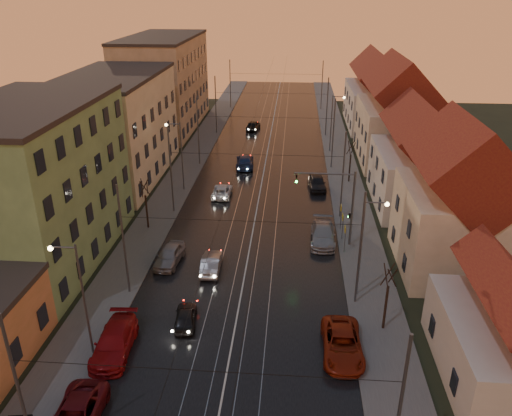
% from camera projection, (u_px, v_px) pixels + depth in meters
% --- Properties ---
extents(ground, '(160.00, 160.00, 0.00)m').
position_uv_depth(ground, '(225.00, 384.00, 29.69)').
color(ground, black).
rests_on(ground, ground).
extents(road, '(16.00, 120.00, 0.04)m').
position_uv_depth(road, '(265.00, 164.00, 66.04)').
color(road, black).
rests_on(road, ground).
extents(sidewalk_left, '(4.00, 120.00, 0.15)m').
position_uv_depth(sidewalk_left, '(191.00, 161.00, 66.73)').
color(sidewalk_left, '#4C4C4C').
rests_on(sidewalk_left, ground).
extents(sidewalk_right, '(4.00, 120.00, 0.15)m').
position_uv_depth(sidewalk_right, '(341.00, 165.00, 65.31)').
color(sidewalk_right, '#4C4C4C').
rests_on(sidewalk_right, ground).
extents(tram_rail_0, '(0.06, 120.00, 0.03)m').
position_uv_depth(tram_rail_0, '(249.00, 163.00, 66.18)').
color(tram_rail_0, gray).
rests_on(tram_rail_0, road).
extents(tram_rail_1, '(0.06, 120.00, 0.03)m').
position_uv_depth(tram_rail_1, '(259.00, 163.00, 66.08)').
color(tram_rail_1, gray).
rests_on(tram_rail_1, road).
extents(tram_rail_2, '(0.06, 120.00, 0.03)m').
position_uv_depth(tram_rail_2, '(271.00, 164.00, 65.97)').
color(tram_rail_2, gray).
rests_on(tram_rail_2, road).
extents(tram_rail_3, '(0.06, 120.00, 0.03)m').
position_uv_depth(tram_rail_3, '(282.00, 164.00, 65.87)').
color(tram_rail_3, gray).
rests_on(tram_rail_3, road).
extents(apartment_left_1, '(10.00, 18.00, 13.00)m').
position_uv_depth(apartment_left_1, '(35.00, 187.00, 40.99)').
color(apartment_left_1, '#598152').
rests_on(apartment_left_1, ground).
extents(apartment_left_2, '(10.00, 20.00, 12.00)m').
position_uv_depth(apartment_left_2, '(116.00, 129.00, 59.37)').
color(apartment_left_2, '#B6B08D').
rests_on(apartment_left_2, ground).
extents(apartment_left_3, '(10.00, 24.00, 14.00)m').
position_uv_depth(apartment_left_3, '(165.00, 84.00, 80.77)').
color(apartment_left_3, '#8B785A').
rests_on(apartment_left_3, ground).
extents(house_right_1, '(8.67, 10.20, 10.80)m').
position_uv_depth(house_right_1, '(459.00, 207.00, 39.89)').
color(house_right_1, '#C0B294').
rests_on(house_right_1, ground).
extents(house_right_2, '(9.18, 12.24, 9.20)m').
position_uv_depth(house_right_2, '(421.00, 164.00, 52.03)').
color(house_right_2, beige).
rests_on(house_right_2, ground).
extents(house_right_3, '(9.18, 14.28, 11.50)m').
position_uv_depth(house_right_3, '(397.00, 118.00, 65.19)').
color(house_right_3, '#C0B294').
rests_on(house_right_3, ground).
extents(house_right_4, '(9.18, 16.32, 10.00)m').
position_uv_depth(house_right_4, '(376.00, 95.00, 81.86)').
color(house_right_4, beige).
rests_on(house_right_4, ground).
extents(catenary_pole_l_0, '(0.16, 0.16, 9.00)m').
position_uv_depth(catenary_pole_l_0, '(20.00, 394.00, 23.00)').
color(catenary_pole_l_0, '#595B60').
rests_on(catenary_pole_l_0, ground).
extents(catenary_pole_l_1, '(0.16, 0.16, 9.00)m').
position_uv_depth(catenary_pole_l_1, '(124.00, 241.00, 36.63)').
color(catenary_pole_l_1, '#595B60').
rests_on(catenary_pole_l_1, ground).
extents(catenary_pole_r_1, '(0.16, 0.16, 9.00)m').
position_uv_depth(catenary_pole_r_1, '(360.00, 250.00, 35.42)').
color(catenary_pole_r_1, '#595B60').
rests_on(catenary_pole_r_1, ground).
extents(catenary_pole_l_2, '(0.16, 0.16, 9.00)m').
position_uv_depth(catenary_pole_l_2, '(171.00, 171.00, 50.27)').
color(catenary_pole_l_2, '#595B60').
rests_on(catenary_pole_l_2, ground).
extents(catenary_pole_r_2, '(0.16, 0.16, 9.00)m').
position_uv_depth(catenary_pole_r_2, '(343.00, 176.00, 49.05)').
color(catenary_pole_r_2, '#595B60').
rests_on(catenary_pole_r_2, ground).
extents(catenary_pole_l_3, '(0.16, 0.16, 9.00)m').
position_uv_depth(catenary_pole_l_3, '(198.00, 131.00, 63.90)').
color(catenary_pole_l_3, '#595B60').
rests_on(catenary_pole_l_3, ground).
extents(catenary_pole_r_3, '(0.16, 0.16, 9.00)m').
position_uv_depth(catenary_pole_r_3, '(333.00, 134.00, 62.68)').
color(catenary_pole_r_3, '#595B60').
rests_on(catenary_pole_r_3, ground).
extents(catenary_pole_l_4, '(0.16, 0.16, 9.00)m').
position_uv_depth(catenary_pole_l_4, '(216.00, 105.00, 77.53)').
color(catenary_pole_l_4, '#595B60').
rests_on(catenary_pole_l_4, ground).
extents(catenary_pole_r_4, '(0.16, 0.16, 9.00)m').
position_uv_depth(catenary_pole_r_4, '(327.00, 107.00, 76.32)').
color(catenary_pole_r_4, '#595B60').
rests_on(catenary_pole_r_4, ground).
extents(catenary_pole_l_5, '(0.16, 0.16, 9.00)m').
position_uv_depth(catenary_pole_l_5, '(230.00, 84.00, 93.89)').
color(catenary_pole_l_5, '#595B60').
rests_on(catenary_pole_l_5, ground).
extents(catenary_pole_r_5, '(0.16, 0.16, 9.00)m').
position_uv_depth(catenary_pole_r_5, '(322.00, 86.00, 92.68)').
color(catenary_pole_r_5, '#595B60').
rests_on(catenary_pole_r_5, ground).
extents(street_lamp_0, '(1.75, 0.32, 8.00)m').
position_uv_depth(street_lamp_0, '(78.00, 290.00, 30.15)').
color(street_lamp_0, '#595B60').
rests_on(street_lamp_0, ground).
extents(street_lamp_1, '(1.75, 0.32, 8.00)m').
position_uv_depth(street_lamp_1, '(366.00, 239.00, 36.13)').
color(street_lamp_1, '#595B60').
rests_on(street_lamp_1, ground).
extents(street_lamp_2, '(1.75, 0.32, 8.00)m').
position_uv_depth(street_lamp_2, '(179.00, 150.00, 55.60)').
color(street_lamp_2, '#595B60').
rests_on(street_lamp_2, ground).
extents(street_lamp_3, '(1.75, 0.32, 8.00)m').
position_uv_depth(street_lamp_3, '(334.00, 118.00, 68.85)').
color(street_lamp_3, '#595B60').
rests_on(street_lamp_3, ground).
extents(traffic_light_mast, '(5.30, 0.32, 7.20)m').
position_uv_depth(traffic_light_mast, '(342.00, 199.00, 43.60)').
color(traffic_light_mast, '#595B60').
rests_on(traffic_light_mast, ground).
extents(bare_tree_0, '(1.09, 1.09, 5.11)m').
position_uv_depth(bare_tree_0, '(146.00, 205.00, 47.57)').
color(bare_tree_0, black).
rests_on(bare_tree_0, ground).
extents(bare_tree_1, '(1.09, 1.09, 5.11)m').
position_uv_depth(bare_tree_1, '(387.00, 299.00, 33.41)').
color(bare_tree_1, black).
rests_on(bare_tree_1, ground).
extents(bare_tree_2, '(1.09, 1.09, 5.11)m').
position_uv_depth(bare_tree_2, '(350.00, 163.00, 58.84)').
color(bare_tree_2, black).
rests_on(bare_tree_2, ground).
extents(driving_car_0, '(1.86, 3.72, 1.22)m').
position_uv_depth(driving_car_0, '(186.00, 317.00, 34.75)').
color(driving_car_0, black).
rests_on(driving_car_0, ground).
extents(driving_car_1, '(1.62, 4.27, 1.39)m').
position_uv_depth(driving_car_1, '(211.00, 263.00, 41.25)').
color(driving_car_1, gray).
rests_on(driving_car_1, ground).
extents(driving_car_2, '(2.09, 4.43, 1.23)m').
position_uv_depth(driving_car_2, '(222.00, 191.00, 55.74)').
color(driving_car_2, silver).
rests_on(driving_car_2, ground).
extents(driving_car_3, '(2.59, 5.56, 1.57)m').
position_uv_depth(driving_car_3, '(245.00, 161.00, 64.58)').
color(driving_car_3, navy).
rests_on(driving_car_3, ground).
extents(driving_car_4, '(2.34, 4.67, 1.53)m').
position_uv_depth(driving_car_4, '(253.00, 125.00, 81.02)').
color(driving_car_4, black).
rests_on(driving_car_4, ground).
extents(parked_left_2, '(2.53, 5.57, 1.58)m').
position_uv_depth(parked_left_2, '(114.00, 342.00, 32.02)').
color(parked_left_2, maroon).
rests_on(parked_left_2, ground).
extents(parked_left_3, '(2.18, 4.60, 1.52)m').
position_uv_depth(parked_left_3, '(169.00, 255.00, 42.29)').
color(parked_left_3, gray).
rests_on(parked_left_3, ground).
extents(parked_right_0, '(2.55, 5.45, 1.51)m').
position_uv_depth(parked_right_0, '(342.00, 344.00, 31.91)').
color(parked_right_0, maroon).
rests_on(parked_right_0, ground).
extents(parked_right_1, '(2.40, 5.53, 1.58)m').
position_uv_depth(parked_right_1, '(323.00, 234.00, 45.77)').
color(parked_right_1, '#9C9CA1').
rests_on(parked_right_1, ground).
extents(parked_right_2, '(2.25, 4.76, 1.57)m').
position_uv_depth(parked_right_2, '(317.00, 183.00, 57.67)').
color(parked_right_2, black).
rests_on(parked_right_2, ground).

